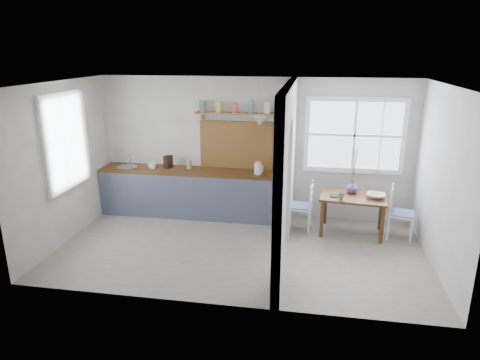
% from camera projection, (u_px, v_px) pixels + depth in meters
% --- Properties ---
extents(floor, '(5.80, 3.20, 0.01)m').
position_uv_depth(floor, '(240.00, 248.00, 6.87)').
color(floor, gray).
rests_on(floor, ground).
extents(ceiling, '(5.80, 3.20, 0.01)m').
position_uv_depth(ceiling, '(240.00, 83.00, 6.11)').
color(ceiling, silver).
rests_on(ceiling, walls).
extents(walls, '(5.81, 3.21, 2.60)m').
position_uv_depth(walls, '(240.00, 171.00, 6.49)').
color(walls, silver).
rests_on(walls, floor).
extents(partition, '(0.12, 3.20, 2.60)m').
position_uv_depth(partition, '(287.00, 162.00, 6.39)').
color(partition, silver).
rests_on(partition, floor).
extents(kitchen_window, '(0.10, 1.16, 1.50)m').
position_uv_depth(kitchen_window, '(64.00, 142.00, 6.85)').
color(kitchen_window, white).
rests_on(kitchen_window, walls).
extents(nook_window, '(1.76, 0.10, 1.30)m').
position_uv_depth(nook_window, '(355.00, 136.00, 7.58)').
color(nook_window, white).
rests_on(nook_window, walls).
extents(counter, '(3.50, 0.60, 0.90)m').
position_uv_depth(counter, '(193.00, 192.00, 8.17)').
color(counter, '#4F2E1A').
rests_on(counter, floor).
extents(sink, '(0.40, 0.40, 0.02)m').
position_uv_depth(sink, '(127.00, 167.00, 8.22)').
color(sink, '#AFB2BD').
rests_on(sink, counter).
extents(backsplash, '(1.65, 0.03, 0.90)m').
position_uv_depth(backsplash, '(243.00, 145.00, 7.99)').
color(backsplash, brown).
rests_on(backsplash, walls).
extents(shelf, '(1.75, 0.20, 0.21)m').
position_uv_depth(shelf, '(243.00, 111.00, 7.72)').
color(shelf, '#8F613C').
rests_on(shelf, walls).
extents(pendant_lamp, '(0.26, 0.26, 0.16)m').
position_uv_depth(pendant_lamp, '(260.00, 121.00, 7.38)').
color(pendant_lamp, '#F2E9CA').
rests_on(pendant_lamp, ceiling).
extents(utensil_rail, '(0.02, 0.50, 0.02)m').
position_uv_depth(utensil_rail, '(285.00, 149.00, 7.20)').
color(utensil_rail, '#AFB2BD').
rests_on(utensil_rail, partition).
extents(dining_table, '(1.17, 0.85, 0.68)m').
position_uv_depth(dining_table, '(352.00, 214.00, 7.37)').
color(dining_table, '#4F2E1A').
rests_on(dining_table, floor).
extents(chair_left, '(0.44, 0.44, 0.86)m').
position_uv_depth(chair_left, '(300.00, 206.00, 7.51)').
color(chair_left, white).
rests_on(chair_left, floor).
extents(chair_right, '(0.48, 0.48, 0.88)m').
position_uv_depth(chair_right, '(401.00, 213.00, 7.16)').
color(chair_right, white).
rests_on(chair_right, floor).
extents(kettle, '(0.19, 0.16, 0.22)m').
position_uv_depth(kettle, '(258.00, 168.00, 7.72)').
color(kettle, white).
rests_on(kettle, counter).
extents(mug_a, '(0.14, 0.14, 0.11)m').
position_uv_depth(mug_a, '(153.00, 166.00, 8.08)').
color(mug_a, silver).
rests_on(mug_a, counter).
extents(mug_b, '(0.17, 0.17, 0.11)m').
position_uv_depth(mug_b, '(152.00, 165.00, 8.13)').
color(mug_b, white).
rests_on(mug_b, counter).
extents(knife_block, '(0.16, 0.18, 0.24)m').
position_uv_depth(knife_block, '(168.00, 162.00, 8.12)').
color(knife_block, black).
rests_on(knife_block, counter).
extents(jar, '(0.11, 0.11, 0.15)m').
position_uv_depth(jar, '(189.00, 164.00, 8.11)').
color(jar, tan).
rests_on(jar, counter).
extents(towel_magenta, '(0.02, 0.03, 0.61)m').
position_uv_depth(towel_magenta, '(281.00, 213.00, 7.62)').
color(towel_magenta, '#D8326D').
rests_on(towel_magenta, counter).
extents(towel_orange, '(0.02, 0.03, 0.50)m').
position_uv_depth(towel_orange, '(281.00, 214.00, 7.61)').
color(towel_orange, '#BE8228').
rests_on(towel_orange, counter).
extents(bowl, '(0.38, 0.38, 0.07)m').
position_uv_depth(bowl, '(376.00, 196.00, 7.16)').
color(bowl, silver).
rests_on(bowl, dining_table).
extents(table_cup, '(0.12, 0.12, 0.10)m').
position_uv_depth(table_cup, '(341.00, 196.00, 7.10)').
color(table_cup, '#567F59').
rests_on(table_cup, dining_table).
extents(plate, '(0.18, 0.18, 0.01)m').
position_uv_depth(plate, '(335.00, 196.00, 7.23)').
color(plate, black).
rests_on(plate, dining_table).
extents(vase, '(0.25, 0.25, 0.21)m').
position_uv_depth(vase, '(352.00, 187.00, 7.38)').
color(vase, '#623C75').
rests_on(vase, dining_table).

